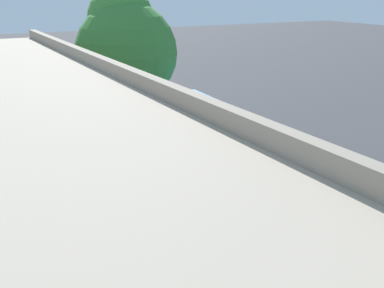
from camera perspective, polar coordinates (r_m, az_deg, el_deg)
name	(u,v)px	position (r m, az deg, el deg)	size (l,w,h in m)	color
ground_plane	(239,187)	(21.25, 5.57, -5.14)	(160.00, 160.00, 0.00)	#3D3D3F
sidewalk_slab	(165,202)	(19.62, -3.18, -6.89)	(80.00, 3.78, 0.15)	#A3A099
curb_strip	(207,193)	(20.44, 1.83, -5.80)	(80.00, 0.14, 0.15)	gray
shuttle_bus	(221,142)	(21.48, 3.47, 0.20)	(11.00, 2.92, 3.30)	#4C93D1
parked_sedan_white	(121,110)	(32.36, -8.46, 4.06)	(4.61, 2.04, 1.28)	silver
parked_sedan_tan	(94,92)	(38.18, -11.51, 6.05)	(4.62, 1.75, 1.28)	tan
parked_sedan_gray	(68,78)	(44.84, -14.50, 7.59)	(4.20, 1.79, 1.26)	slate
parked_sedan_blue	(54,69)	(50.09, -16.06, 8.58)	(4.56, 1.92, 1.33)	navy
parked_sedan_navy	(43,60)	(56.68, -17.26, 9.50)	(4.20, 1.85, 1.31)	#19234C
street_tree	(125,46)	(23.48, -7.90, 11.46)	(4.82, 4.82, 8.36)	brown
sign_post_near	(269,223)	(16.37, 9.12, -9.21)	(0.06, 0.22, 1.48)	gray
sign_post_far	(243,203)	(17.46, 6.05, -6.93)	(0.06, 0.22, 1.65)	gray
fire_hydrant	(124,133)	(27.33, -8.12, 1.35)	(0.22, 0.22, 0.81)	red
lane_stripe_mid	(300,176)	(22.93, 12.65, -3.71)	(2.40, 0.14, 0.01)	silver
lane_stripe_ahead	(230,141)	(27.44, 4.56, 0.35)	(2.40, 0.14, 0.01)	silver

